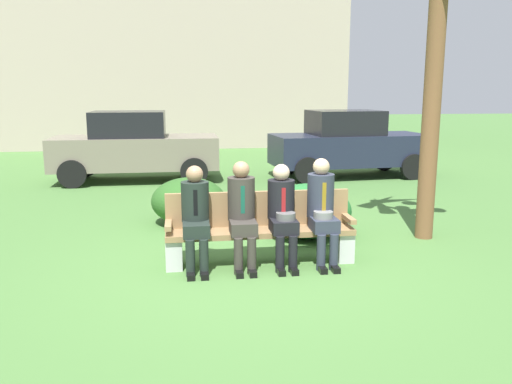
{
  "coord_description": "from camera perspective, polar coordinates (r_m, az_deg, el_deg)",
  "views": [
    {
      "loc": [
        -0.9,
        -6.09,
        2.17
      ],
      "look_at": [
        0.05,
        0.56,
        0.85
      ],
      "focal_mm": 36.38,
      "sensor_mm": 36.0,
      "label": 1
    }
  ],
  "objects": [
    {
      "name": "park_bench",
      "position": [
        6.61,
        0.41,
        -4.07
      ],
      "size": [
        2.37,
        0.44,
        0.9
      ],
      "color": "#99754C",
      "rests_on": "ground"
    },
    {
      "name": "shrub_near_bench",
      "position": [
        7.77,
        5.75,
        -2.07
      ],
      "size": [
        1.29,
        1.18,
        0.81
      ],
      "primitive_type": "ellipsoid",
      "color": "#23692D",
      "rests_on": "ground"
    },
    {
      "name": "seated_man_centerright",
      "position": [
        6.46,
        2.93,
        -1.98
      ],
      "size": [
        0.34,
        0.72,
        1.27
      ],
      "color": "black",
      "rests_on": "ground"
    },
    {
      "name": "seated_man_leftmost",
      "position": [
        6.35,
        -6.66,
        -2.23
      ],
      "size": [
        0.34,
        0.72,
        1.27
      ],
      "color": "#1E2823",
      "rests_on": "ground"
    },
    {
      "name": "parked_car_near",
      "position": [
        12.87,
        -13.21,
        4.88
      ],
      "size": [
        3.91,
        1.71,
        1.68
      ],
      "color": "slate",
      "rests_on": "ground"
    },
    {
      "name": "shrub_mid_lawn",
      "position": [
        8.61,
        -7.41,
        -0.96
      ],
      "size": [
        1.22,
        1.12,
        0.76
      ],
      "primitive_type": "ellipsoid",
      "color": "#2B5921",
      "rests_on": "ground"
    },
    {
      "name": "seated_man_centerleft",
      "position": [
        6.38,
        -1.54,
        -1.88
      ],
      "size": [
        0.34,
        0.72,
        1.31
      ],
      "color": "#38332D",
      "rests_on": "ground"
    },
    {
      "name": "seated_man_rightmost",
      "position": [
        6.57,
        7.29,
        -1.55
      ],
      "size": [
        0.34,
        0.72,
        1.33
      ],
      "color": "#2D3342",
      "rests_on": "ground"
    },
    {
      "name": "parked_car_far",
      "position": [
        13.35,
        10.12,
        5.22
      ],
      "size": [
        4.01,
        1.97,
        1.68
      ],
      "color": "#1E2338",
      "rests_on": "ground"
    },
    {
      "name": "ground_plane",
      "position": [
        6.53,
        0.27,
        -8.29
      ],
      "size": [
        80.0,
        80.0,
        0.0
      ],
      "primitive_type": "plane",
      "color": "#477337"
    }
  ]
}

